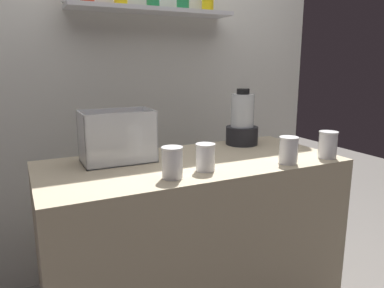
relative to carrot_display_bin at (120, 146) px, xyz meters
name	(u,v)px	position (x,y,z in m)	size (l,w,h in m)	color
counter	(192,248)	(0.30, -0.14, -0.52)	(1.40, 0.64, 0.90)	tan
back_wall_unit	(139,77)	(0.30, 0.63, 0.29)	(2.60, 0.24, 2.50)	silver
carrot_display_bin	(120,146)	(0.00, 0.00, 0.00)	(0.32, 0.20, 0.24)	white
blender_pitcher	(242,123)	(0.71, 0.06, 0.05)	(0.18, 0.18, 0.31)	black
juice_cup_pomegranate_far_left	(172,164)	(0.12, -0.34, -0.02)	(0.09, 0.09, 0.13)	white
juice_cup_beet_left	(205,158)	(0.28, -0.31, -0.02)	(0.08, 0.08, 0.12)	white
juice_cup_carrot_middle	(288,151)	(0.68, -0.37, -0.02)	(0.09, 0.09, 0.12)	white
juice_cup_mango_right	(328,146)	(0.92, -0.37, -0.02)	(0.09, 0.09, 0.13)	white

